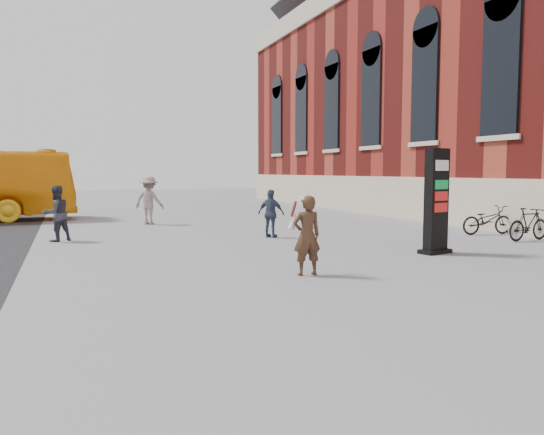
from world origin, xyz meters
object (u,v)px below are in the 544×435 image
object	(u,v)px
pedestrian_a	(56,214)
pedestrian_b	(149,200)
woman	(307,234)
pedestrian_c	(271,214)
bike_6	(487,220)
info_pylon	(436,201)
bike_5	(529,224)

from	to	relation	value
pedestrian_a	pedestrian_b	xyz separation A→B (m)	(3.24, 4.11, 0.11)
woman	pedestrian_a	world-z (taller)	pedestrian_a
pedestrian_a	pedestrian_c	size ratio (longest dim) A/B	1.10
pedestrian_a	bike_6	distance (m)	13.33
pedestrian_c	bike_6	xyz separation A→B (m)	(6.80, -1.76, -0.27)
info_pylon	woman	world-z (taller)	info_pylon
pedestrian_a	bike_6	bearing A→B (deg)	135.83
bike_6	info_pylon	bearing A→B (deg)	129.59
woman	bike_6	size ratio (longest dim) A/B	0.88
pedestrian_b	pedestrian_c	world-z (taller)	pedestrian_b
woman	bike_5	xyz separation A→B (m)	(8.28, 2.36, -0.32)
pedestrian_a	bike_5	distance (m)	13.82
bike_5	woman	bearing A→B (deg)	100.95
info_pylon	pedestrian_c	xyz separation A→B (m)	(-2.68, 4.42, -0.56)
pedestrian_a	bike_5	xyz separation A→B (m)	(12.95, -4.83, -0.33)
pedestrian_b	bike_5	bearing A→B (deg)	176.25
bike_5	bike_6	xyz separation A→B (m)	(0.00, 1.66, -0.02)
pedestrian_a	pedestrian_c	distance (m)	6.30
woman	pedestrian_a	distance (m)	8.57
pedestrian_b	pedestrian_c	xyz separation A→B (m)	(2.90, -5.51, -0.19)
pedestrian_a	bike_5	bearing A→B (deg)	129.14
pedestrian_c	woman	bearing A→B (deg)	122.83
pedestrian_a	pedestrian_c	xyz separation A→B (m)	(6.14, -1.41, -0.07)
woman	bike_5	size ratio (longest dim) A/B	0.97
pedestrian_b	bike_6	size ratio (longest dim) A/B	1.04
info_pylon	pedestrian_a	xyz separation A→B (m)	(-8.83, 5.82, -0.48)
info_pylon	bike_5	distance (m)	4.32
bike_6	pedestrian_b	bearing A→B (deg)	59.96
pedestrian_c	bike_6	distance (m)	7.03
bike_5	pedestrian_c	bearing A→B (deg)	58.35
woman	info_pylon	bearing A→B (deg)	-159.48
bike_5	bike_6	distance (m)	1.66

